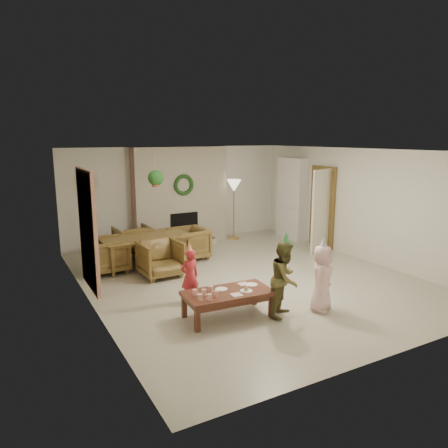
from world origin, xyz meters
TOP-DOWN VIEW (x-y plane):
  - floor at (0.00, 0.00)m, footprint 7.00×7.00m
  - ceiling at (0.00, 0.00)m, footprint 7.00×7.00m
  - wall_back at (0.00, 3.50)m, footprint 7.00×0.00m
  - wall_front at (0.00, -3.50)m, footprint 7.00×0.00m
  - wall_left at (-3.00, 0.00)m, footprint 0.00×7.00m
  - wall_right at (3.00, 0.00)m, footprint 0.00×7.00m
  - fireplace_mass at (0.00, 3.30)m, footprint 2.50×0.40m
  - fireplace_hearth at (0.00, 2.95)m, footprint 1.60×0.30m
  - fireplace_firebox at (0.00, 3.12)m, footprint 0.75×0.12m
  - fireplace_wreath at (0.00, 3.07)m, footprint 0.54×0.10m
  - floor_lamp_base at (1.43, 3.00)m, footprint 0.30×0.30m
  - floor_lamp_post at (1.43, 3.00)m, footprint 0.03×0.03m
  - floor_lamp_shade at (1.43, 3.00)m, footprint 0.39×0.39m
  - bookshelf_carcass at (2.84, 2.30)m, footprint 0.30×1.00m
  - bookshelf_shelf_a at (2.82, 2.30)m, footprint 0.30×0.92m
  - bookshelf_shelf_b at (2.82, 2.30)m, footprint 0.30×0.92m
  - bookshelf_shelf_c at (2.82, 2.30)m, footprint 0.30×0.92m
  - bookshelf_shelf_d at (2.82, 2.30)m, footprint 0.30×0.92m
  - books_row_lower at (2.80, 2.15)m, footprint 0.20×0.40m
  - books_row_mid at (2.80, 2.35)m, footprint 0.20×0.44m
  - books_row_upper at (2.80, 2.20)m, footprint 0.20×0.36m
  - door_frame at (2.96, 1.20)m, footprint 0.05×0.86m
  - door_leaf at (2.58, 0.82)m, footprint 0.77×0.32m
  - curtain_panel at (-2.96, 0.20)m, footprint 0.06×1.20m
  - dining_table at (-1.50, 1.73)m, footprint 1.91×1.12m
  - dining_chair_near at (-1.46, 0.91)m, footprint 0.81×0.83m
  - dining_chair_far at (-1.53, 2.56)m, footprint 0.81×0.83m
  - dining_chair_left at (-2.32, 1.70)m, footprint 0.83×0.81m
  - dining_chair_right at (-0.47, 1.77)m, footprint 0.83×0.81m
  - hanging_plant_cord at (-1.30, 1.50)m, footprint 0.01×0.01m
  - hanging_plant_pot at (-1.30, 1.50)m, footprint 0.16×0.16m
  - hanging_plant_foliage at (-1.30, 1.50)m, footprint 0.32×0.32m
  - coffee_table_top at (-1.24, -1.44)m, footprint 1.40×0.77m
  - coffee_table_apron at (-1.24, -1.44)m, footprint 1.29×0.66m
  - coffee_leg_fl at (-1.88, -1.68)m, footprint 0.08×0.08m
  - coffee_leg_fr at (-0.64, -1.76)m, footprint 0.08×0.08m
  - coffee_leg_bl at (-1.84, -1.13)m, footprint 0.08×0.08m
  - coffee_leg_br at (-0.61, -1.21)m, footprint 0.08×0.08m
  - cup_a at (-1.78, -1.57)m, footprint 0.08×0.08m
  - cup_b at (-1.76, -1.36)m, footprint 0.08×0.08m
  - cup_c at (-1.65, -1.63)m, footprint 0.08×0.08m
  - cup_d at (-1.64, -1.42)m, footprint 0.08×0.08m
  - cup_e at (-1.50, -1.55)m, footprint 0.08×0.08m
  - cup_f at (-1.49, -1.34)m, footprint 0.08×0.08m
  - plate_a at (-1.29, -1.32)m, footprint 0.20×0.20m
  - plate_b at (-0.99, -1.57)m, footprint 0.20×0.20m
  - plate_c at (-0.77, -1.37)m, footprint 0.20×0.20m
  - food_scoop at (-0.99, -1.57)m, footprint 0.08×0.08m
  - napkin_left at (-1.20, -1.64)m, footprint 0.17×0.17m
  - napkin_right at (-0.86, -1.28)m, footprint 0.17×0.17m
  - child_red at (-1.52, -0.64)m, footprint 0.36×0.26m
  - party_hat_red at (-1.52, -0.64)m, footprint 0.16×0.16m
  - child_plaid at (-0.44, -1.81)m, footprint 0.74×0.71m
  - party_hat_plaid at (-0.44, -1.81)m, footprint 0.17×0.17m
  - child_pink at (0.20, -1.93)m, footprint 0.63×0.58m
  - party_hat_pink at (0.20, -1.93)m, footprint 0.19×0.19m

SIDE VIEW (x-z plane):
  - floor at x=0.00m, z-range 0.00..0.00m
  - floor_lamp_base at x=1.43m, z-range 0.00..0.03m
  - fireplace_hearth at x=0.00m, z-range 0.00..0.12m
  - coffee_leg_fl at x=-1.88m, z-range 0.00..0.36m
  - coffee_leg_fr at x=-0.64m, z-range 0.00..0.36m
  - coffee_leg_bl at x=-1.84m, z-range 0.00..0.36m
  - coffee_leg_br at x=-0.61m, z-range 0.00..0.36m
  - coffee_table_apron at x=-1.24m, z-range 0.27..0.36m
  - dining_table at x=-1.50m, z-range 0.00..0.66m
  - dining_chair_near at x=-1.46m, z-range 0.00..0.73m
  - dining_chair_far at x=-1.53m, z-range 0.00..0.73m
  - dining_chair_left at x=-2.32m, z-range 0.00..0.73m
  - dining_chair_right at x=-0.47m, z-range 0.00..0.73m
  - coffee_table_top at x=-1.24m, z-range 0.36..0.42m
  - napkin_left at x=-1.20m, z-range 0.42..0.43m
  - napkin_right at x=-0.86m, z-range 0.42..0.43m
  - plate_a at x=-1.29m, z-range 0.42..0.43m
  - plate_b at x=-0.99m, z-range 0.42..0.43m
  - plate_c at x=-0.77m, z-range 0.42..0.43m
  - fireplace_firebox at x=0.00m, z-range 0.07..0.82m
  - bookshelf_shelf_a at x=2.82m, z-range 0.43..0.47m
  - food_scoop at x=-0.99m, z-range 0.43..0.50m
  - cup_a at x=-1.78m, z-range 0.42..0.51m
  - cup_b at x=-1.76m, z-range 0.42..0.51m
  - cup_c at x=-1.65m, z-range 0.42..0.51m
  - cup_d at x=-1.64m, z-range 0.42..0.51m
  - cup_e at x=-1.50m, z-range 0.42..0.51m
  - cup_f at x=-1.49m, z-range 0.42..0.51m
  - child_red at x=-1.52m, z-range 0.00..0.94m
  - child_pink at x=0.20m, z-range 0.00..1.08m
  - books_row_lower at x=2.80m, z-range 0.47..0.71m
  - child_plaid at x=-0.44m, z-range 0.00..1.20m
  - floor_lamp_post at x=1.43m, z-range 0.03..1.49m
  - bookshelf_shelf_b at x=2.82m, z-range 0.83..0.86m
  - party_hat_red at x=-1.52m, z-range 0.89..1.06m
  - books_row_mid at x=2.80m, z-range 0.87..1.11m
  - door_leaf at x=2.58m, z-range 0.00..2.00m
  - door_frame at x=2.96m, z-range 0.00..2.04m
  - bookshelf_carcass at x=2.84m, z-range 0.00..2.20m
  - party_hat_pink at x=0.20m, z-range 1.03..1.22m
  - party_hat_plaid at x=-0.44m, z-range 1.15..1.34m
  - wall_back at x=0.00m, z-range -2.25..4.75m
  - wall_front at x=0.00m, z-range -2.25..4.75m
  - wall_left at x=-3.00m, z-range -2.25..4.75m
  - wall_right at x=3.00m, z-range -2.25..4.75m
  - fireplace_mass at x=0.00m, z-range 0.00..2.50m
  - bookshelf_shelf_c at x=2.82m, z-range 1.24..1.26m
  - curtain_panel at x=-2.96m, z-range 0.25..2.25m
  - books_row_upper at x=2.80m, z-range 1.27..1.49m
  - floor_lamp_shade at x=1.43m, z-range 1.30..1.62m
  - fireplace_wreath at x=0.00m, z-range 1.28..1.82m
  - bookshelf_shelf_d at x=2.82m, z-range 1.64..1.66m
  - hanging_plant_pot at x=-1.30m, z-range 1.74..1.86m
  - hanging_plant_foliage at x=-1.30m, z-range 1.76..2.08m
  - hanging_plant_cord at x=-1.30m, z-range 1.80..2.50m
  - ceiling at x=0.00m, z-range 2.50..2.50m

